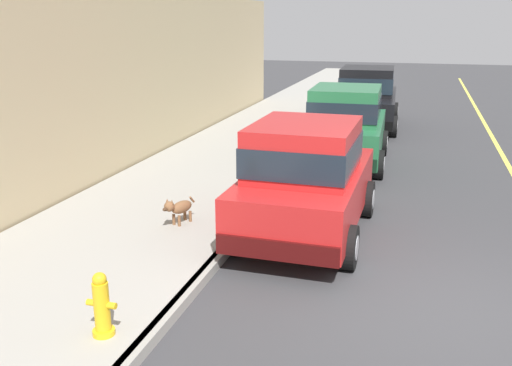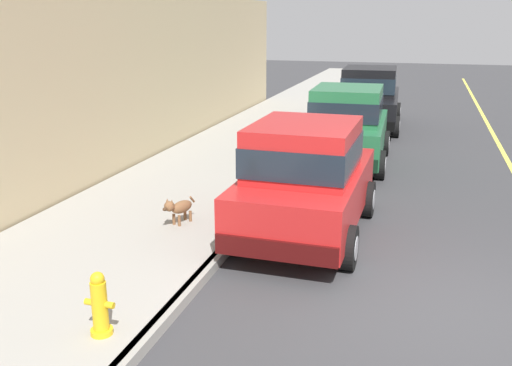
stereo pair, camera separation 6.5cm
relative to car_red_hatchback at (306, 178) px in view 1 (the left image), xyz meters
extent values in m
plane|color=#38383A|center=(2.22, -1.91, -0.98)|extent=(80.00, 80.00, 0.00)
cube|color=gray|center=(-0.98, -1.91, -0.91)|extent=(0.16, 64.00, 0.14)
cube|color=#99968E|center=(-2.78, -1.91, -0.91)|extent=(3.60, 64.00, 0.14)
cube|color=red|center=(0.00, 0.10, -0.28)|extent=(1.77, 3.73, 0.76)
cube|color=red|center=(0.00, -0.15, 0.50)|extent=(1.54, 1.92, 0.80)
cube|color=#19232D|center=(0.00, -0.15, 0.44)|extent=(1.58, 1.96, 0.44)
cube|color=#400A0A|center=(0.03, 1.90, -0.52)|extent=(1.69, 0.22, 0.28)
cube|color=#400A0A|center=(-0.03, -1.70, -0.52)|extent=(1.69, 0.22, 0.28)
cylinder|color=black|center=(-0.84, 1.26, -0.66)|extent=(0.23, 0.64, 0.64)
cylinder|color=#9E9EA3|center=(-0.84, 1.26, -0.66)|extent=(0.25, 0.36, 0.35)
cylinder|color=black|center=(0.88, 1.23, -0.66)|extent=(0.23, 0.64, 0.64)
cylinder|color=#9E9EA3|center=(0.88, 1.23, -0.66)|extent=(0.25, 0.36, 0.35)
cylinder|color=black|center=(-0.88, -1.04, -0.66)|extent=(0.23, 0.64, 0.64)
cylinder|color=#9E9EA3|center=(-0.88, -1.04, -0.66)|extent=(0.25, 0.36, 0.35)
cylinder|color=black|center=(0.84, -1.06, -0.66)|extent=(0.23, 0.64, 0.64)
cylinder|color=#9E9EA3|center=(0.84, -1.06, -0.66)|extent=(0.25, 0.36, 0.35)
cube|color=#EAEACC|center=(-0.50, 1.94, -0.16)|extent=(0.28, 0.08, 0.14)
cube|color=#EAEACC|center=(0.56, 1.92, -0.16)|extent=(0.28, 0.08, 0.14)
cube|color=#23663D|center=(0.00, 4.88, -0.28)|extent=(1.84, 3.75, 0.76)
cube|color=#23663D|center=(0.01, 4.63, 0.50)|extent=(1.57, 1.95, 0.80)
cube|color=#19232D|center=(0.01, 4.63, 0.44)|extent=(1.61, 1.99, 0.44)
cube|color=black|center=(-0.06, 6.68, -0.52)|extent=(1.69, 0.25, 0.28)
cube|color=black|center=(0.06, 3.08, -0.52)|extent=(1.69, 0.25, 0.28)
cylinder|color=black|center=(-0.90, 6.00, -0.66)|extent=(0.24, 0.65, 0.64)
cylinder|color=#9E9EA3|center=(-0.90, 6.00, -0.66)|extent=(0.25, 0.36, 0.35)
cylinder|color=black|center=(0.82, 6.05, -0.66)|extent=(0.24, 0.65, 0.64)
cylinder|color=#9E9EA3|center=(0.82, 6.05, -0.66)|extent=(0.25, 0.36, 0.35)
cylinder|color=black|center=(-0.82, 3.71, -0.66)|extent=(0.24, 0.65, 0.64)
cylinder|color=#9E9EA3|center=(-0.82, 3.71, -0.66)|extent=(0.25, 0.36, 0.35)
cylinder|color=black|center=(0.90, 3.76, -0.66)|extent=(0.24, 0.65, 0.64)
cylinder|color=#9E9EA3|center=(0.90, 3.76, -0.66)|extent=(0.25, 0.36, 0.35)
cube|color=#EAEACC|center=(-0.59, 6.69, -0.16)|extent=(0.28, 0.09, 0.14)
cube|color=#EAEACC|center=(0.48, 6.73, -0.16)|extent=(0.28, 0.09, 0.14)
cube|color=black|center=(0.01, 9.84, -0.28)|extent=(1.98, 4.57, 0.76)
cube|color=black|center=(0.02, 9.74, 0.52)|extent=(1.67, 2.16, 0.84)
cube|color=#19232D|center=(0.02, 9.74, 0.46)|extent=(1.70, 2.20, 0.46)
cube|color=black|center=(-0.08, 12.03, -0.52)|extent=(1.77, 0.27, 0.28)
cube|color=black|center=(0.10, 7.64, -0.52)|extent=(1.77, 0.27, 0.28)
cylinder|color=black|center=(-0.94, 11.19, -0.66)|extent=(0.25, 0.65, 0.64)
cylinder|color=#9E9EA3|center=(-0.94, 11.19, -0.66)|extent=(0.25, 0.36, 0.35)
cylinder|color=black|center=(0.86, 11.27, -0.66)|extent=(0.25, 0.65, 0.64)
cylinder|color=#9E9EA3|center=(0.86, 11.27, -0.66)|extent=(0.25, 0.36, 0.35)
cylinder|color=black|center=(-0.83, 8.41, -0.66)|extent=(0.25, 0.65, 0.64)
cylinder|color=#9E9EA3|center=(-0.83, 8.41, -0.66)|extent=(0.25, 0.36, 0.35)
cylinder|color=black|center=(0.97, 8.48, -0.66)|extent=(0.25, 0.65, 0.64)
cylinder|color=#9E9EA3|center=(0.97, 8.48, -0.66)|extent=(0.25, 0.36, 0.35)
cube|color=#EAEACC|center=(-0.63, 12.04, -0.16)|extent=(0.28, 0.09, 0.14)
cube|color=#EAEACC|center=(0.48, 12.09, -0.16)|extent=(0.28, 0.09, 0.14)
ellipsoid|color=brown|center=(-1.99, -0.37, -0.56)|extent=(0.33, 0.48, 0.20)
cylinder|color=brown|center=(-1.97, -0.52, -0.75)|extent=(0.05, 0.05, 0.18)
cylinder|color=brown|center=(-2.09, -0.48, -0.75)|extent=(0.05, 0.05, 0.18)
cylinder|color=brown|center=(-1.89, -0.26, -0.75)|extent=(0.05, 0.05, 0.18)
cylinder|color=brown|center=(-2.00, -0.23, -0.75)|extent=(0.05, 0.05, 0.18)
sphere|color=brown|center=(-2.08, -0.65, -0.47)|extent=(0.17, 0.17, 0.17)
ellipsoid|color=#432C1C|center=(-2.11, -0.73, -0.49)|extent=(0.10, 0.13, 0.06)
cone|color=brown|center=(-2.03, -0.66, -0.38)|extent=(0.06, 0.06, 0.07)
cone|color=brown|center=(-2.12, -0.62, -0.38)|extent=(0.06, 0.06, 0.07)
cylinder|color=brown|center=(-1.90, -0.13, -0.50)|extent=(0.07, 0.12, 0.13)
cylinder|color=gold|center=(-1.43, -3.76, -0.81)|extent=(0.24, 0.24, 0.06)
cylinder|color=gold|center=(-1.43, -3.76, -0.50)|extent=(0.17, 0.17, 0.55)
sphere|color=gold|center=(-1.43, -3.76, -0.19)|extent=(0.15, 0.15, 0.15)
cylinder|color=gold|center=(-1.55, -3.76, -0.47)|extent=(0.10, 0.07, 0.07)
cylinder|color=gold|center=(-1.31, -3.76, -0.47)|extent=(0.10, 0.07, 0.07)
cube|color=tan|center=(-4.88, 4.25, 1.05)|extent=(0.50, 20.00, 4.05)
camera|label=1|loc=(1.62, -8.41, 2.43)|focal=39.30mm
camera|label=2|loc=(1.68, -8.39, 2.43)|focal=39.30mm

